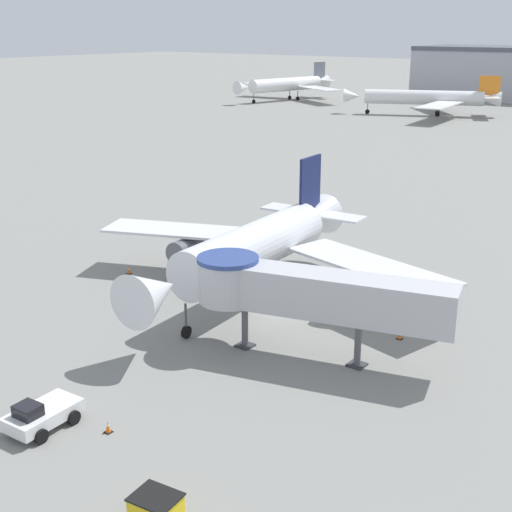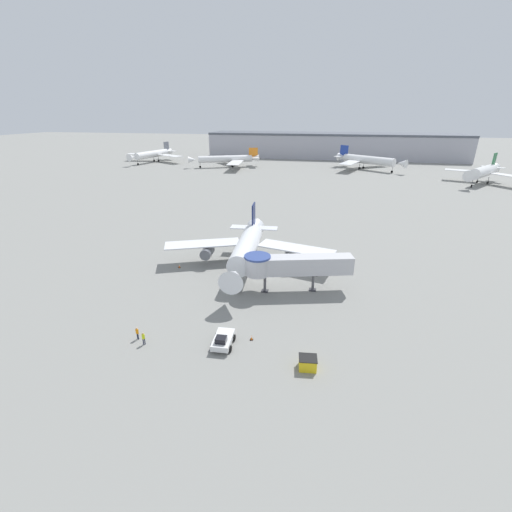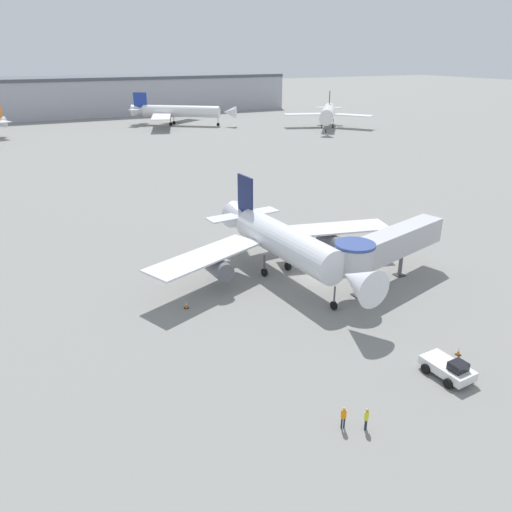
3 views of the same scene
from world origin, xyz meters
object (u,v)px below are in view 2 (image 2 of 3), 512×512
traffic_cone_starboard_wing (316,274)px  pushback_tug_white (223,340)px  traffic_cone_port_wing (179,266)px  background_jet_gray_tail (153,154)px  jet_bridge (290,265)px  ground_crew_wing_walker (143,338)px  background_jet_green_tail (484,172)px  background_jet_blue_tail (367,160)px  traffic_cone_apron_front (252,338)px  ground_crew_marshaller (137,332)px  background_jet_orange_tail (227,159)px  main_airplane (247,247)px  service_container_yellow (308,363)px

traffic_cone_starboard_wing → pushback_tug_white: bearing=-114.9°
traffic_cone_port_wing → background_jet_gray_tail: background_jet_gray_tail is taller
jet_bridge → background_jet_gray_tail: background_jet_gray_tail is taller
ground_crew_wing_walker → background_jet_green_tail: background_jet_green_tail is taller
pushback_tug_white → traffic_cone_starboard_wing: 24.34m
traffic_cone_starboard_wing → traffic_cone_port_wing: size_ratio=0.96×
traffic_cone_starboard_wing → background_jet_blue_tail: bearing=82.0°
traffic_cone_port_wing → ground_crew_wing_walker: bearing=-76.9°
traffic_cone_apron_front → ground_crew_wing_walker: (-12.79, -3.71, 0.69)m
traffic_cone_port_wing → ground_crew_marshaller: bearing=-79.8°
pushback_tug_white → traffic_cone_starboard_wing: (10.26, 22.07, -0.47)m
traffic_cone_apron_front → ground_crew_wing_walker: ground_crew_wing_walker is taller
background_jet_orange_tail → background_jet_gray_tail: 48.05m
background_jet_orange_tail → traffic_cone_port_wing: bearing=-11.3°
background_jet_orange_tail → background_jet_green_tail: size_ratio=1.43×
traffic_cone_port_wing → ground_crew_marshaller: ground_crew_marshaller is taller
pushback_tug_white → ground_crew_marshaller: (-10.92, -1.07, 0.20)m
ground_crew_wing_walker → traffic_cone_starboard_wing: bearing=21.4°
main_airplane → background_jet_green_tail: background_jet_green_tail is taller
main_airplane → traffic_cone_starboard_wing: size_ratio=46.58×
pushback_tug_white → ground_crew_wing_walker: pushback_tug_white is taller
ground_crew_marshaller → background_jet_orange_tail: 147.53m
background_jet_blue_tail → background_jet_green_tail: size_ratio=1.29×
jet_bridge → background_jet_green_tail: (63.76, 104.15, 0.44)m
traffic_cone_apron_front → background_jet_blue_tail: 150.30m
main_airplane → pushback_tug_white: 22.70m
pushback_tug_white → service_container_yellow: bearing=-13.9°
pushback_tug_white → ground_crew_wing_walker: (-9.61, -1.88, 0.20)m
main_airplane → background_jet_blue_tail: 131.25m
pushback_tug_white → ground_crew_marshaller: 10.97m
background_jet_orange_tail → background_jet_green_tail: 114.48m
traffic_cone_apron_front → background_jet_green_tail: (66.84, 118.05, 4.68)m
main_airplane → ground_crew_marshaller: main_airplane is taller
background_jet_gray_tail → jet_bridge: bearing=-43.3°
background_jet_blue_tail → traffic_cone_port_wing: bearing=-161.8°
service_container_yellow → traffic_cone_port_wing: 33.57m
service_container_yellow → ground_crew_marshaller: (-21.40, 0.85, 0.27)m
main_airplane → background_jet_orange_tail: size_ratio=0.85×
traffic_cone_port_wing → background_jet_gray_tail: size_ratio=0.02×
background_jet_gray_tail → background_jet_blue_tail: bearing=10.6°
jet_bridge → ground_crew_marshaller: size_ratio=9.64×
service_container_yellow → background_jet_orange_tail: bearing=109.9°
traffic_cone_starboard_wing → service_container_yellow: bearing=-89.5°
jet_bridge → background_jet_blue_tail: size_ratio=0.49×
ground_crew_wing_walker → background_jet_gray_tail: (-79.57, 154.46, 3.53)m
jet_bridge → traffic_cone_apron_front: size_ratio=25.21×
ground_crew_wing_walker → background_jet_orange_tail: (-32.47, 144.98, 3.20)m
main_airplane → service_container_yellow: size_ratio=14.38×
background_jet_orange_tail → background_jet_blue_tail: size_ratio=1.10×
main_airplane → ground_crew_marshaller: size_ratio=18.38×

